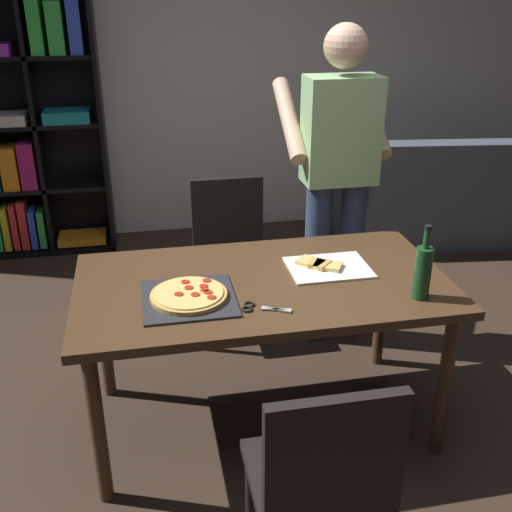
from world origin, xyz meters
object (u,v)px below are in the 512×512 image
at_px(kitchen_scissors, 258,308).
at_px(dining_table, 263,297).
at_px(chair_near_camera, 322,479).
at_px(person_serving_pizza, 338,172).
at_px(couch, 441,201).
at_px(wine_bottle, 423,271).
at_px(chair_far_side, 231,247).
at_px(bookshelf, 0,124).
at_px(pepperoni_pizza_on_tray, 189,296).

bearing_deg(kitchen_scissors, dining_table, 74.04).
distance_m(chair_near_camera, person_serving_pizza, 1.78).
bearing_deg(couch, wine_bottle, -119.78).
bearing_deg(chair_far_side, dining_table, -90.00).
height_order(couch, person_serving_pizza, person_serving_pizza).
height_order(chair_far_side, bookshelf, bookshelf).
height_order(bookshelf, pepperoni_pizza_on_tray, bookshelf).
relative_size(couch, pepperoni_pizza_on_tray, 4.80).
height_order(chair_near_camera, person_serving_pizza, person_serving_pizza).
distance_m(chair_near_camera, pepperoni_pizza_on_tray, 0.91).
bearing_deg(person_serving_pizza, couch, 43.85).
relative_size(dining_table, bookshelf, 0.82).
distance_m(couch, kitchen_scissors, 3.00).
xyz_separation_m(chair_near_camera, pepperoni_pizza_on_tray, (-0.33, 0.81, 0.25)).
relative_size(dining_table, chair_far_side, 1.78).
bearing_deg(wine_bottle, pepperoni_pizza_on_tray, 169.98).
relative_size(chair_far_side, bookshelf, 0.46).
bearing_deg(kitchen_scissors, pepperoni_pizza_on_tray, 153.37).
xyz_separation_m(couch, kitchen_scissors, (-1.96, -2.23, 0.45)).
height_order(couch, kitchen_scissors, couch).
distance_m(chair_near_camera, wine_bottle, 0.95).
distance_m(person_serving_pizza, kitchen_scissors, 1.15).
distance_m(chair_far_side, wine_bottle, 1.38).
bearing_deg(couch, kitchen_scissors, -131.37).
relative_size(dining_table, wine_bottle, 5.07).
relative_size(couch, person_serving_pizza, 1.02).
xyz_separation_m(chair_near_camera, chair_far_side, (0.00, 1.84, 0.00)).
height_order(chair_near_camera, bookshelf, bookshelf).
height_order(chair_far_side, person_serving_pizza, person_serving_pizza).
bearing_deg(chair_far_side, bookshelf, 134.91).
height_order(chair_near_camera, kitchen_scissors, chair_near_camera).
xyz_separation_m(bookshelf, wine_bottle, (2.05, -2.65, -0.11)).
bearing_deg(bookshelf, dining_table, -58.57).
distance_m(bookshelf, person_serving_pizza, 2.61).
bearing_deg(wine_bottle, chair_near_camera, -132.78).
distance_m(couch, bookshelf, 3.43).
xyz_separation_m(chair_far_side, person_serving_pizza, (0.55, -0.22, 0.49)).
xyz_separation_m(chair_far_side, wine_bottle, (0.60, -1.19, 0.36)).
relative_size(bookshelf, wine_bottle, 6.17).
relative_size(dining_table, couch, 0.89).
relative_size(chair_far_side, wine_bottle, 2.85).
height_order(dining_table, chair_far_side, chair_far_side).
bearing_deg(dining_table, chair_near_camera, -90.00).
relative_size(chair_near_camera, person_serving_pizza, 0.51).
bearing_deg(kitchen_scissors, chair_far_side, 86.63).
bearing_deg(chair_far_side, wine_bottle, -63.32).
bearing_deg(pepperoni_pizza_on_tray, kitchen_scissors, -26.63).
xyz_separation_m(couch, pepperoni_pizza_on_tray, (-2.22, -2.10, 0.46)).
bearing_deg(bookshelf, pepperoni_pizza_on_tray, -65.66).
height_order(chair_near_camera, couch, chair_near_camera).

